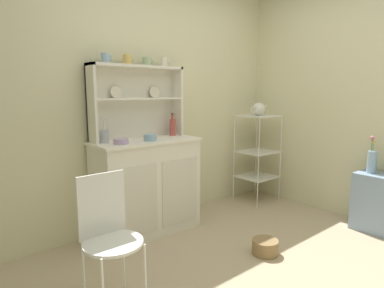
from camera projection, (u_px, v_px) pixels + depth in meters
ground_plane at (284, 283)px, 2.33m from camera, size 3.84×3.84×0.00m
wall_back at (154, 101)px, 3.36m from camera, size 3.84×0.05×2.50m
hutch_cabinet at (147, 185)px, 3.12m from camera, size 1.01×0.45×0.90m
hutch_shelf_unit at (136, 96)px, 3.11m from camera, size 0.94×0.18×0.68m
bakers_rack at (257, 148)px, 4.00m from camera, size 0.44×0.40×1.06m
side_shelf_blue at (382, 204)px, 3.13m from camera, size 0.28×0.48×0.56m
wire_chair at (108, 229)px, 1.99m from camera, size 0.36×0.36×0.85m
floor_basket at (265, 247)px, 2.74m from camera, size 0.22×0.22×0.12m
cup_sky_0 at (106, 58)px, 2.83m from camera, size 0.09×0.07×0.08m
cup_gold_1 at (127, 60)px, 2.97m from camera, size 0.09×0.08×0.09m
cup_sage_2 at (147, 61)px, 3.10m from camera, size 0.10×0.08×0.08m
cup_cream_3 at (164, 62)px, 3.22m from camera, size 0.08×0.07×0.09m
bowl_mixing_large at (121, 141)px, 2.81m from camera, size 0.13×0.13×0.05m
bowl_floral_medium at (150, 137)px, 2.99m from camera, size 0.12×0.12×0.06m
jam_bottle at (173, 127)px, 3.34m from camera, size 0.06×0.06×0.23m
utensil_jar at (105, 136)px, 2.87m from camera, size 0.08×0.08×0.22m
porcelain_teapot at (259, 109)px, 3.92m from camera, size 0.24×0.15×0.17m
flower_vase at (372, 160)px, 3.16m from camera, size 0.08×0.08×0.36m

